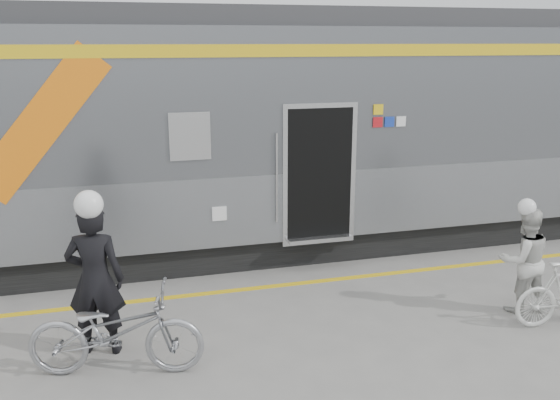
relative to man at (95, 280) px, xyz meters
name	(u,v)px	position (x,y,z in m)	size (l,w,h in m)	color
ground	(312,358)	(2.38, -0.84, -0.92)	(90.00, 90.00, 0.00)	slate
train	(168,135)	(1.18, 3.36, 1.14)	(24.00, 3.17, 4.10)	black
safety_strip	(267,287)	(2.38, 1.31, -0.91)	(24.00, 0.12, 0.01)	gold
man	(95,280)	(0.00, 0.00, 0.00)	(0.67, 0.44, 1.83)	black
bicycle_left	(116,331)	(0.20, -0.55, -0.41)	(0.67, 1.92, 1.01)	#95969C
woman	(524,260)	(5.53, -0.35, -0.19)	(0.71, 0.55, 1.45)	beige
helmet_man	(87,190)	(0.00, 0.00, 1.08)	(0.32, 0.32, 0.32)	white
helmet_woman	(531,200)	(5.53, -0.35, 0.65)	(0.23, 0.23, 0.23)	white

